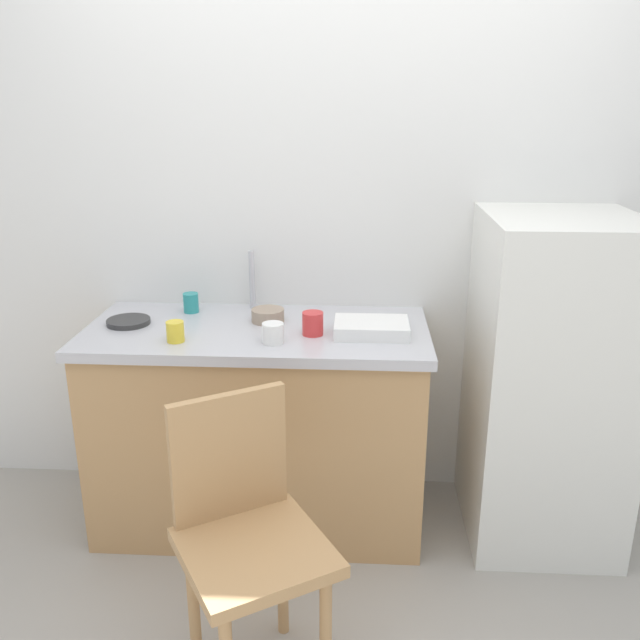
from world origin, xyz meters
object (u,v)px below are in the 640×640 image
cup_yellow (175,332)px  cup_white (273,333)px  cup_teal (191,303)px  refrigerator (548,382)px  terracotta_bowl (268,315)px  cup_red (313,323)px  chair (247,532)px  hotplate (128,322)px  dish_tray (371,328)px

cup_yellow → cup_white: bearing=1.2°
cup_white → cup_teal: 0.52m
refrigerator → terracotta_bowl: (-1.10, 0.08, 0.23)m
terracotta_bowl → cup_yellow: size_ratio=1.71×
cup_red → chair: bearing=-101.1°
terracotta_bowl → hotplate: (-0.55, -0.07, -0.02)m
cup_yellow → cup_red: bearing=11.9°
dish_tray → cup_white: cup_white is taller
dish_tray → terracotta_bowl: same height
cup_white → cup_red: (0.14, 0.10, 0.01)m
hotplate → cup_red: (0.74, -0.08, 0.03)m
terracotta_bowl → cup_teal: (-0.34, 0.10, 0.02)m
chair → cup_yellow: bearing=88.3°
dish_tray → cup_white: size_ratio=3.52×
refrigerator → cup_teal: (-1.44, 0.18, 0.24)m
chair → dish_tray: bearing=33.1°
refrigerator → dish_tray: (-0.69, -0.05, 0.23)m
refrigerator → cup_white: bearing=-171.1°
chair → cup_yellow: 0.82m
dish_tray → terracotta_bowl: (-0.41, 0.13, 0.00)m
refrigerator → cup_white: 1.09m
chair → cup_teal: cup_teal is taller
refrigerator → hotplate: (-1.65, 0.01, 0.21)m
cup_red → cup_teal: size_ratio=1.08×
dish_tray → cup_yellow: cup_yellow is taller
cup_teal → cup_white: bearing=-41.7°
cup_teal → dish_tray: bearing=-17.0°
chair → cup_white: size_ratio=11.20×
chair → hotplate: 1.07m
dish_tray → cup_yellow: size_ratio=3.66×
dish_tray → terracotta_bowl: size_ratio=2.14×
dish_tray → cup_teal: size_ratio=3.45×
cup_white → cup_teal: bearing=138.3°
refrigerator → dish_tray: refrigerator is taller
terracotta_bowl → cup_red: cup_red is taller
chair → cup_white: bearing=58.5°
dish_tray → refrigerator: bearing=3.9°
dish_tray → cup_red: size_ratio=3.19×
terracotta_bowl → cup_white: bearing=-78.0°
terracotta_bowl → cup_white: (0.05, -0.24, 0.01)m
hotplate → terracotta_bowl: bearing=6.8°
chair → refrigerator: bearing=6.1°
cup_yellow → terracotta_bowl: bearing=39.1°
terracotta_bowl → hotplate: 0.55m
cup_teal → refrigerator: bearing=-7.1°
refrigerator → cup_yellow: 1.44m
chair → cup_yellow: (-0.35, 0.63, 0.39)m
cup_yellow → hotplate: bearing=142.3°
cup_yellow → cup_red: cup_red is taller
cup_yellow → cup_white: cup_yellow is taller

